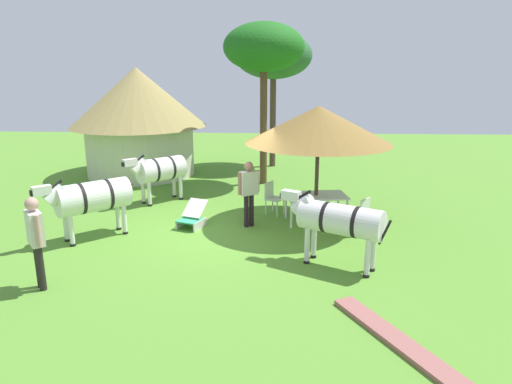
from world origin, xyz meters
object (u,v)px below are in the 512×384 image
object	(u,v)px
acacia_tree_behind_hut	(273,56)
patio_chair_east_end	(272,196)
guest_beside_umbrella	(249,188)
thatched_hut	(139,116)
standing_watcher	(36,235)
patio_chair_near_lawn	(361,213)
acacia_tree_right_background	(264,49)
shade_umbrella	(319,125)
zebra_toward_hut	(91,197)
striped_lounge_chair	(192,217)
zebra_nearest_camera	(160,170)
zebra_by_umbrella	(338,220)
patio_dining_table	(316,198)

from	to	relation	value
acacia_tree_behind_hut	patio_chair_east_end	bearing A→B (deg)	-89.44
guest_beside_umbrella	acacia_tree_behind_hut	world-z (taller)	acacia_tree_behind_hut
thatched_hut	standing_watcher	distance (m)	9.55
patio_chair_east_end	standing_watcher	bearing A→B (deg)	-12.69
patio_chair_near_lawn	acacia_tree_right_background	bearing A→B (deg)	65.63
shade_umbrella	zebra_toward_hut	bearing A→B (deg)	-164.98
thatched_hut	striped_lounge_chair	distance (m)	6.91
zebra_nearest_camera	patio_chair_near_lawn	bearing A→B (deg)	-158.14
guest_beside_umbrella	acacia_tree_right_background	distance (m)	5.81
striped_lounge_chair	zebra_by_umbrella	bearing A→B (deg)	167.20
patio_dining_table	acacia_tree_behind_hut	xyz separation A→B (m)	(-1.22, 7.12, 3.72)
zebra_toward_hut	acacia_tree_behind_hut	world-z (taller)	acacia_tree_behind_hut
standing_watcher	zebra_nearest_camera	distance (m)	5.83
patio_chair_east_end	striped_lounge_chair	xyz separation A→B (m)	(-2.05, -1.20, -0.26)
guest_beside_umbrella	shade_umbrella	bearing A→B (deg)	161.84
zebra_by_umbrella	thatched_hut	bearing A→B (deg)	66.76
zebra_toward_hut	zebra_nearest_camera	bearing A→B (deg)	-56.71
thatched_hut	patio_chair_east_end	world-z (taller)	thatched_hut
zebra_nearest_camera	zebra_by_umbrella	world-z (taller)	zebra_by_umbrella
thatched_hut	standing_watcher	xyz separation A→B (m)	(0.81, -9.45, -1.15)
shade_umbrella	patio_chair_east_end	distance (m)	2.45
patio_dining_table	striped_lounge_chair	xyz separation A→B (m)	(-3.20, -0.55, -0.41)
striped_lounge_chair	zebra_toward_hut	size ratio (longest dim) A/B	0.49
shade_umbrella	patio_dining_table	world-z (taller)	shade_umbrella
acacia_tree_behind_hut	striped_lounge_chair	bearing A→B (deg)	-104.48
acacia_tree_behind_hut	acacia_tree_right_background	xyz separation A→B (m)	(-0.29, -2.97, 0.18)
patio_chair_near_lawn	acacia_tree_right_background	size ratio (longest dim) A/B	0.17
patio_dining_table	striped_lounge_chair	world-z (taller)	patio_dining_table
patio_chair_near_lawn	zebra_nearest_camera	distance (m)	6.16
acacia_tree_right_background	zebra_nearest_camera	bearing A→B (deg)	-141.08
acacia_tree_behind_hut	shade_umbrella	bearing A→B (deg)	-80.29
thatched_hut	patio_chair_east_end	bearing A→B (deg)	-43.13
patio_chair_east_end	striped_lounge_chair	bearing A→B (deg)	-30.57
patio_chair_near_lawn	standing_watcher	distance (m)	7.22
striped_lounge_chair	acacia_tree_behind_hut	world-z (taller)	acacia_tree_behind_hut
patio_chair_east_end	shade_umbrella	bearing A→B (deg)	90.00
zebra_nearest_camera	zebra_toward_hut	xyz separation A→B (m)	(-0.85, -3.14, 0.02)
patio_chair_east_end	patio_dining_table	bearing A→B (deg)	90.00
thatched_hut	zebra_by_umbrella	world-z (taller)	thatched_hut
patio_chair_near_lawn	guest_beside_umbrella	bearing A→B (deg)	120.78
acacia_tree_behind_hut	guest_beside_umbrella	bearing A→B (deg)	-93.95
patio_chair_east_end	striped_lounge_chair	distance (m)	2.38
shade_umbrella	striped_lounge_chair	distance (m)	3.99
guest_beside_umbrella	zebra_nearest_camera	world-z (taller)	guest_beside_umbrella
thatched_hut	patio_chair_near_lawn	bearing A→B (deg)	-40.57
thatched_hut	acacia_tree_right_background	xyz separation A→B (m)	(4.69, -1.20, 2.35)
patio_dining_table	acacia_tree_right_background	size ratio (longest dim) A/B	0.31
shade_umbrella	zebra_by_umbrella	bearing A→B (deg)	-85.85
striped_lounge_chair	patio_chair_near_lawn	bearing A→B (deg)	-162.63
striped_lounge_chair	zebra_nearest_camera	xyz separation A→B (m)	(-1.36, 2.24, 0.73)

